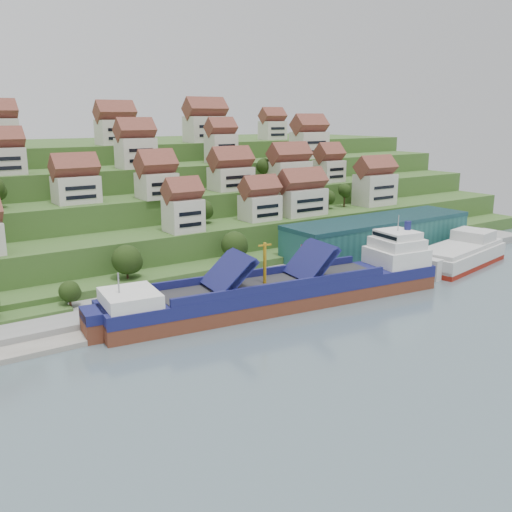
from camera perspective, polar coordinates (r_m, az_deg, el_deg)
ground at (r=122.19m, az=0.76°, el=-5.44°), size 300.00×300.00×0.00m
quay at (r=144.75m, az=3.81°, el=-1.91°), size 180.00×14.00×2.20m
hillside at (r=210.70m, az=-15.76°, el=5.26°), size 260.00×128.00×31.00m
hillside_village at (r=170.74m, az=-10.57°, el=8.38°), size 160.75×63.65×29.05m
hillside_trees at (r=148.76m, az=-12.23°, el=3.88°), size 137.09×62.70×30.07m
warehouse at (r=165.88m, az=12.14°, el=2.03°), size 60.00×15.00×10.00m
flagpole at (r=138.35m, az=4.52°, el=-0.19°), size 1.28×0.16×8.00m
cargo_ship at (r=125.07m, az=3.37°, el=-3.41°), size 79.04×21.35×17.33m
second_ship at (r=167.22m, az=19.74°, el=0.10°), size 34.96×18.60×9.63m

